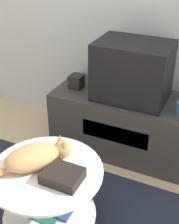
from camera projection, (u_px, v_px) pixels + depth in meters
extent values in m
cube|color=#33302D|center=(125.00, 123.00, 2.55)|extent=(1.16, 0.50, 0.50)
cube|color=black|center=(114.00, 134.00, 2.33)|extent=(0.52, 0.01, 0.14)
cube|color=black|center=(132.00, 71.00, 2.29)|extent=(0.54, 0.39, 0.44)
cube|color=black|center=(124.00, 80.00, 2.14)|extent=(0.46, 0.01, 0.34)
cube|color=black|center=(76.00, 81.00, 2.53)|extent=(0.11, 0.11, 0.11)
cylinder|color=#B7B7BC|center=(49.00, 201.00, 1.84)|extent=(0.04, 0.04, 0.44)
cylinder|color=white|center=(50.00, 213.00, 1.89)|extent=(0.56, 0.56, 0.01)
cylinder|color=white|center=(46.00, 171.00, 1.72)|extent=(0.64, 0.64, 0.02)
cube|color=#2D478C|center=(55.00, 208.00, 1.90)|extent=(0.23, 0.12, 0.02)
cube|color=#1E664C|center=(45.00, 216.00, 1.86)|extent=(0.17, 0.11, 0.01)
cube|color=black|center=(63.00, 176.00, 1.63)|extent=(0.20, 0.16, 0.06)
ellipsoid|color=tan|center=(32.00, 157.00, 1.71)|extent=(0.34, 0.36, 0.12)
sphere|color=tan|center=(63.00, 149.00, 1.79)|extent=(0.11, 0.11, 0.11)
cone|color=#D18447|center=(60.00, 138.00, 1.79)|extent=(0.04, 0.04, 0.04)
cone|color=#D18447|center=(64.00, 143.00, 1.74)|extent=(0.04, 0.04, 0.04)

